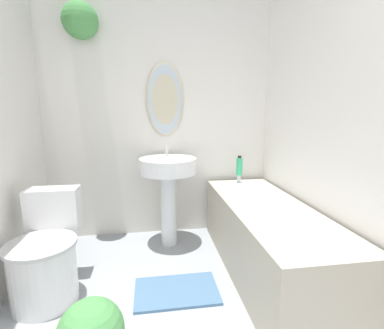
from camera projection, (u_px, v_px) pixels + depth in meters
The scene contains 7 objects.
wall_back at pixel (154, 110), 2.74m from camera, with size 2.32×0.31×2.40m.
wall_right at pixel (360, 121), 1.65m from camera, with size 0.06×2.71×2.40m.
toilet at pixel (46, 258), 1.87m from camera, with size 0.44×0.59×0.71m.
pedestal_sink at pixel (168, 178), 2.56m from camera, with size 0.52×0.52×0.94m.
bathtub at pixel (267, 237), 2.17m from camera, with size 0.60×1.66×0.62m.
shampoo_bottle at pixel (239, 166), 2.78m from camera, with size 0.06×0.06×0.20m.
bath_mat at pixel (177, 291), 1.96m from camera, with size 0.58×0.37×0.02m.
Camera 1 is at (-0.10, -0.20, 1.25)m, focal length 26.00 mm.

